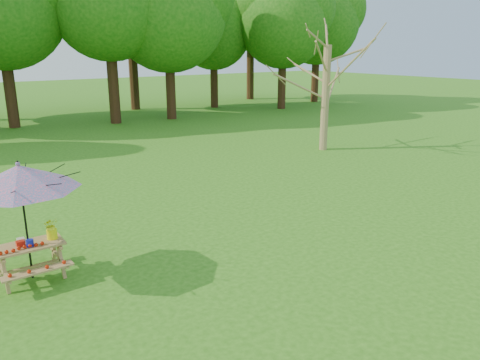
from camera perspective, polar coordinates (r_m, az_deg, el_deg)
picnic_table at (r=9.60m, az=-24.15°, el=-9.07°), size 1.20×1.32×0.67m
patio_umbrella at (r=9.08m, az=-25.29°, el=0.29°), size 2.61×2.61×2.25m
produce_bins at (r=9.45m, az=-24.77°, el=-6.93°), size 0.27×0.45×0.13m
tomatoes_row at (r=9.27m, az=-25.08°, el=-7.52°), size 0.77×0.13×0.07m
flower_bucket at (r=9.49m, az=-22.02°, el=-5.42°), size 0.28×0.25×0.42m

